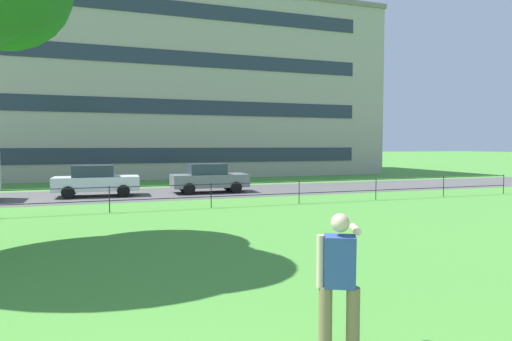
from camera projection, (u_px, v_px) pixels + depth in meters
name	position (u px, v px, depth m)	size (l,w,h in m)	color
street_strip	(108.00, 195.00, 21.95)	(80.00, 6.31, 0.01)	#565454
park_fence	(109.00, 195.00, 16.30)	(38.83, 0.04, 1.00)	black
person_thrower	(339.00, 280.00, 5.15)	(0.74, 0.68, 1.72)	#846B4C
car_white_center	(96.00, 181.00, 21.57)	(4.03, 1.88, 1.54)	silver
car_grey_left	(209.00, 178.00, 23.32)	(4.01, 1.83, 1.54)	slate
apartment_building_background	(145.00, 90.00, 38.44)	(39.42, 14.67, 14.66)	#ADA393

